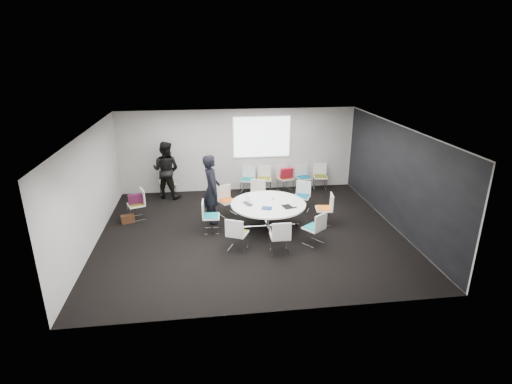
{
  "coord_description": "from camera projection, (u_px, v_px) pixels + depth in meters",
  "views": [
    {
      "loc": [
        -1.12,
        -9.73,
        4.73
      ],
      "look_at": [
        0.2,
        0.4,
        1.0
      ],
      "focal_mm": 28.0,
      "sensor_mm": 36.0,
      "label": 1
    }
  ],
  "objects": [
    {
      "name": "red_jacket",
      "position": [
        287.0,
        173.0,
        13.52
      ],
      "size": [
        0.46,
        0.25,
        0.36
      ],
      "primitive_type": "cube",
      "rotation": [
        0.17,
        0.0,
        0.21
      ],
      "color": "maroon",
      "rests_on": "chair_back_c"
    },
    {
      "name": "chair_back_e",
      "position": [
        320.0,
        181.0,
        14.02
      ],
      "size": [
        0.52,
        0.51,
        0.88
      ],
      "rotation": [
        0.0,
        0.0,
        3.0
      ],
      "color": "silver",
      "rests_on": "ground"
    },
    {
      "name": "chair_spare_left",
      "position": [
        137.0,
        210.0,
        11.57
      ],
      "size": [
        0.59,
        0.59,
        0.88
      ],
      "rotation": [
        0.0,
        0.0,
        1.95
      ],
      "color": "silver",
      "rests_on": "ground"
    },
    {
      "name": "papers_front",
      "position": [
        295.0,
        204.0,
        10.75
      ],
      "size": [
        0.34,
        0.27,
        0.0
      ],
      "primitive_type": "cube",
      "rotation": [
        0.0,
        0.0,
        -0.22
      ],
      "color": "silver",
      "rests_on": "conference_table"
    },
    {
      "name": "cup",
      "position": [
        273.0,
        198.0,
        11.05
      ],
      "size": [
        0.08,
        0.08,
        0.09
      ],
      "primitive_type": "cylinder",
      "color": "white",
      "rests_on": "conference_table"
    },
    {
      "name": "chair_ring_h",
      "position": [
        314.0,
        234.0,
        10.08
      ],
      "size": [
        0.64,
        0.63,
        0.88
      ],
      "rotation": [
        0.0,
        0.0,
        6.92
      ],
      "color": "silver",
      "rests_on": "ground"
    },
    {
      "name": "chair_back_d",
      "position": [
        304.0,
        182.0,
        13.91
      ],
      "size": [
        0.54,
        0.53,
        0.88
      ],
      "rotation": [
        0.0,
        0.0,
        3.35
      ],
      "color": "silver",
      "rests_on": "ground"
    },
    {
      "name": "tablet_folio",
      "position": [
        267.0,
        208.0,
        10.47
      ],
      "size": [
        0.31,
        0.27,
        0.03
      ],
      "primitive_type": "cube",
      "rotation": [
        0.0,
        0.0,
        -0.31
      ],
      "color": "navy",
      "rests_on": "conference_table"
    },
    {
      "name": "chair_ring_g",
      "position": [
        280.0,
        243.0,
        9.63
      ],
      "size": [
        0.47,
        0.46,
        0.88
      ],
      "rotation": [
        0.0,
        0.0,
        6.26
      ],
      "color": "silver",
      "rests_on": "ground"
    },
    {
      "name": "brown_bag",
      "position": [
        128.0,
        219.0,
        11.34
      ],
      "size": [
        0.39,
        0.27,
        0.24
      ],
      "primitive_type": "cube",
      "rotation": [
        0.0,
        0.0,
        0.35
      ],
      "color": "#3B2112",
      "rests_on": "ground"
    },
    {
      "name": "chair_ring_e",
      "position": [
        211.0,
        222.0,
        10.76
      ],
      "size": [
        0.47,
        0.48,
        0.88
      ],
      "rotation": [
        0.0,
        0.0,
        4.66
      ],
      "color": "silver",
      "rests_on": "ground"
    },
    {
      "name": "phone",
      "position": [
        294.0,
        207.0,
        10.53
      ],
      "size": [
        0.16,
        0.12,
        0.01
      ],
      "primitive_type": "cube",
      "rotation": [
        0.0,
        0.0,
        0.37
      ],
      "color": "black",
      "rests_on": "conference_table"
    },
    {
      "name": "chair_back_c",
      "position": [
        285.0,
        183.0,
        13.87
      ],
      "size": [
        0.6,
        0.6,
        0.88
      ],
      "rotation": [
        0.0,
        0.0,
        3.56
      ],
      "color": "silver",
      "rests_on": "ground"
    },
    {
      "name": "person_main",
      "position": [
        212.0,
        189.0,
        11.14
      ],
      "size": [
        0.53,
        0.76,
        1.97
      ],
      "primitive_type": "imported",
      "rotation": [
        0.0,
        0.0,
        1.66
      ],
      "color": "black",
      "rests_on": "ground"
    },
    {
      "name": "chair_ring_a",
      "position": [
        324.0,
        214.0,
        11.26
      ],
      "size": [
        0.51,
        0.52,
        0.88
      ],
      "rotation": [
        0.0,
        0.0,
        1.41
      ],
      "color": "silver",
      "rests_on": "ground"
    },
    {
      "name": "laptop",
      "position": [
        249.0,
        203.0,
        10.79
      ],
      "size": [
        0.35,
        0.41,
        0.03
      ],
      "primitive_type": "imported",
      "rotation": [
        0.0,
        0.0,
        2.0
      ],
      "color": "#333338",
      "rests_on": "conference_table"
    },
    {
      "name": "papers_right",
      "position": [
        287.0,
        199.0,
        11.15
      ],
      "size": [
        0.36,
        0.36,
        0.0
      ],
      "primitive_type": "cube",
      "rotation": [
        0.0,
        0.0,
        0.73
      ],
      "color": "white",
      "rests_on": "conference_table"
    },
    {
      "name": "room_shell",
      "position": [
        254.0,
        183.0,
        10.36
      ],
      "size": [
        8.08,
        7.08,
        2.88
      ],
      "color": "black",
      "rests_on": "ground"
    },
    {
      "name": "projection_screen",
      "position": [
        262.0,
        137.0,
        13.51
      ],
      "size": [
        1.9,
        0.03,
        1.35
      ],
      "primitive_type": "cube",
      "color": "white",
      "rests_on": "room_shell"
    },
    {
      "name": "chair_back_a",
      "position": [
        248.0,
        184.0,
        13.71
      ],
      "size": [
        0.58,
        0.57,
        0.88
      ],
      "rotation": [
        0.0,
        0.0,
        2.82
      ],
      "color": "silver",
      "rests_on": "ground"
    },
    {
      "name": "laptop_lid",
      "position": [
        248.0,
        199.0,
        10.8
      ],
      "size": [
        0.12,
        0.29,
        0.22
      ],
      "primitive_type": "cube",
      "rotation": [
        0.0,
        0.0,
        1.93
      ],
      "color": "silver",
      "rests_on": "conference_table"
    },
    {
      "name": "person_back",
      "position": [
        166.0,
        170.0,
        13.0
      ],
      "size": [
        1.12,
        1.0,
        1.9
      ],
      "primitive_type": "imported",
      "rotation": [
        0.0,
        0.0,
        2.78
      ],
      "color": "black",
      "rests_on": "ground"
    },
    {
      "name": "chair_back_b",
      "position": [
        264.0,
        184.0,
        13.78
      ],
      "size": [
        0.51,
        0.5,
        0.88
      ],
      "rotation": [
        0.0,
        0.0,
        3.01
      ],
      "color": "silver",
      "rests_on": "ground"
    },
    {
      "name": "maroon_bag",
      "position": [
        135.0,
        199.0,
        11.44
      ],
      "size": [
        0.42,
        0.25,
        0.28
      ],
      "primitive_type": "cube",
      "rotation": [
        0.0,
        0.0,
        0.29
      ],
      "color": "#43122E",
      "rests_on": "chair_spare_left"
    },
    {
      "name": "chair_ring_f",
      "position": [
        237.0,
        240.0,
        9.78
      ],
      "size": [
        0.61,
        0.6,
        0.88
      ],
      "rotation": [
        0.0,
        0.0,
        5.85
      ],
      "color": "silver",
      "rests_on": "ground"
    },
    {
      "name": "notebook_black",
      "position": [
        287.0,
        207.0,
        10.57
      ],
      "size": [
        0.28,
        0.34,
        0.02
      ],
      "primitive_type": "cube",
      "rotation": [
        0.0,
        0.0,
        0.22
      ],
      "color": "black",
      "rests_on": "conference_table"
    },
    {
      "name": "chair_ring_c",
      "position": [
        257.0,
        200.0,
        12.31
      ],
      "size": [
        0.55,
        0.55,
        0.88
      ],
      "rotation": [
        0.0,
        0.0,
        2.9
      ],
      "color": "silver",
      "rests_on": "ground"
    },
    {
      "name": "chair_ring_b",
      "position": [
        302.0,
        202.0,
        12.18
      ],
      "size": [
        0.61,
        0.6,
        0.88
      ],
      "rotation": [
        0.0,
        0.0,
        2.69
      ],
      "color": "silver",
      "rests_on": "ground"
    },
    {
      "name": "chair_person_back",
      "position": [
        168.0,
        188.0,
        13.38
      ],
      "size": [
        0.6,
        0.59,
        0.88
      ],
      "rotation": [
        0.0,
        0.0,
        3.54
      ],
      "color": "silver",
      "rests_on": "ground"
    },
    {
      "name": "conference_table",
      "position": [
        268.0,
        210.0,
        10.9
      ],
      "size": [
        2.04,
        2.04,
        0.73
      ],
      "color": "silver",
      "rests_on": "ground"
    },
    {
      "name": "chair_ring_d",
      "position": [
        227.0,
        206.0,
        11.83
      ],
      "size": [
        0.62,
        0.61,
        0.88
      ],
      "rotation": [
        0.0,
        0.0,
        3.63
      ],
      "color": "silver",
      "rests_on": "ground"
    }
  ]
}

